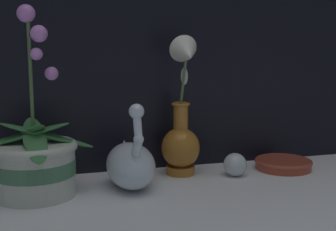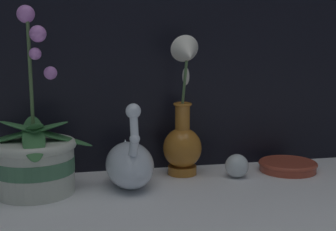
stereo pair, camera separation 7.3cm
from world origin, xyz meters
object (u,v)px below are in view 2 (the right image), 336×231
swan_figurine (129,163)px  glass_sphere (237,166)px  orchid_potted_plant (34,158)px  amber_dish (288,165)px  blue_vase (183,129)px

swan_figurine → glass_sphere: size_ratio=3.50×
orchid_potted_plant → glass_sphere: bearing=2.1°
swan_figurine → amber_dish: (0.43, 0.04, -0.04)m
orchid_potted_plant → amber_dish: (0.65, 0.04, -0.07)m
blue_vase → orchid_potted_plant: bearing=-169.6°
orchid_potted_plant → blue_vase: size_ratio=1.17×
blue_vase → glass_sphere: 0.16m
blue_vase → amber_dish: 0.30m
orchid_potted_plant → blue_vase: bearing=10.4°
glass_sphere → orchid_potted_plant: bearing=-177.9°
swan_figurine → glass_sphere: (0.28, 0.02, -0.03)m
orchid_potted_plant → swan_figurine: orchid_potted_plant is taller
orchid_potted_plant → swan_figurine: (0.22, 0.00, -0.02)m
swan_figurine → blue_vase: (0.15, 0.07, 0.06)m
swan_figurine → orchid_potted_plant: bearing=-179.8°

